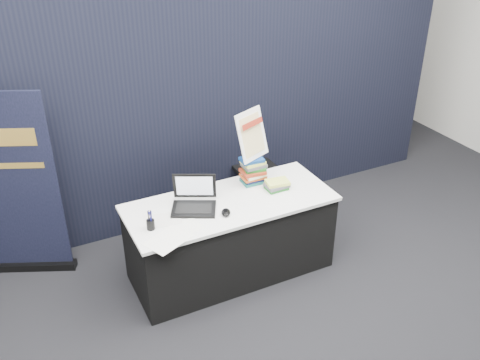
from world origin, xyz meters
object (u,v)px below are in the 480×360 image
object	(u,v)px
display_table	(231,237)
laptop	(191,201)
stacking_chair	(256,165)
book_stack_tall	(253,171)
info_sign	(252,135)
pullup_banner	(20,197)
book_stack_short	(277,185)

from	to	relation	value
display_table	laptop	world-z (taller)	laptop
laptop	stacking_chair	world-z (taller)	laptop
book_stack_tall	info_sign	xyz separation A→B (m)	(0.00, 0.03, 0.34)
display_table	info_sign	size ratio (longest dim) A/B	4.02
laptop	pullup_banner	size ratio (longest dim) A/B	0.25
book_stack_tall	stacking_chair	xyz separation A→B (m)	(0.39, 0.66, -0.34)
info_sign	display_table	bearing A→B (deg)	-168.07
book_stack_tall	pullup_banner	size ratio (longest dim) A/B	0.14
book_stack_tall	info_sign	world-z (taller)	info_sign
info_sign	pullup_banner	size ratio (longest dim) A/B	0.26
laptop	stacking_chair	size ratio (longest dim) A/B	0.46
book_stack_short	stacking_chair	distance (m)	0.93
book_stack_short	pullup_banner	world-z (taller)	pullup_banner
laptop	info_sign	distance (m)	0.79
display_table	laptop	size ratio (longest dim) A/B	4.10
display_table	book_stack_tall	world-z (taller)	book_stack_tall
laptop	book_stack_short	size ratio (longest dim) A/B	2.20
book_stack_tall	book_stack_short	size ratio (longest dim) A/B	1.24
display_table	book_stack_tall	xyz separation A→B (m)	(0.32, 0.20, 0.50)
laptop	book_stack_tall	distance (m)	0.67
display_table	book_stack_tall	distance (m)	0.63
info_sign	stacking_chair	size ratio (longest dim) A/B	0.47
display_table	pullup_banner	world-z (taller)	pullup_banner
info_sign	pullup_banner	distance (m)	2.07
display_table	pullup_banner	distance (m)	1.86
book_stack_tall	info_sign	size ratio (longest dim) A/B	0.55
pullup_banner	laptop	bearing A→B (deg)	-7.82
pullup_banner	stacking_chair	xyz separation A→B (m)	(2.32, 0.01, -0.24)
pullup_banner	stacking_chair	world-z (taller)	pullup_banner
laptop	info_sign	xyz separation A→B (m)	(0.66, 0.17, 0.40)
display_table	stacking_chair	size ratio (longest dim) A/B	1.89
book_stack_tall	stacking_chair	bearing A→B (deg)	59.62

